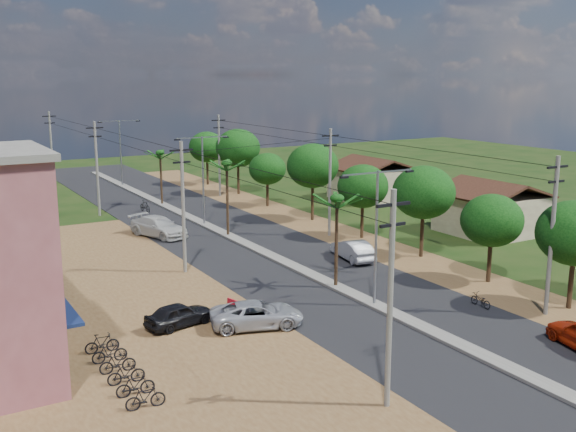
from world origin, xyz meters
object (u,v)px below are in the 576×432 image
Objects in this scene: car_parked_silver at (257,315)px; moto_rider_east at (481,301)px; car_white_far at (159,227)px; car_parked_dark at (179,315)px; car_silver_mid at (353,250)px; roadside_sign at (236,310)px; parked_scooter_row at (122,368)px.

moto_rider_east is (12.70, -3.75, -0.29)m from car_parked_silver.
car_parked_dark is at bearing -127.50° from car_white_far.
car_silver_mid is at bearing -80.56° from car_parked_dark.
roadside_sign is at bearing 36.50° from car_silver_mid.
car_silver_mid is at bearing -86.73° from moto_rider_east.
car_white_far reaches higher than moto_rider_east.
car_silver_mid reaches higher than parked_scooter_row.
car_white_far reaches higher than car_parked_silver.
car_parked_silver is 0.70× the size of parked_scooter_row.
car_parked_silver reaches higher than moto_rider_east.
car_silver_mid is 17.13m from car_white_far.
car_white_far is 3.72× the size of moto_rider_east.
car_parked_silver reaches higher than car_parked_dark.
car_parked_silver is 3.70× the size of roadside_sign.
car_silver_mid is at bearing -76.06° from car_white_far.
car_white_far reaches higher than roadside_sign.
moto_rider_east is at bearing -121.87° from car_parked_dark.
car_white_far is at bearing 67.94° from roadside_sign.
moto_rider_east is at bearing -3.48° from parked_scooter_row.
car_white_far is 21.10m from car_parked_dark.
roadside_sign is at bearing -119.00° from car_white_far.
car_silver_mid is 16.97m from car_parked_dark.
car_white_far is 22.55m from car_parked_silver.
car_parked_silver reaches higher than roadside_sign.
parked_scooter_row is (-20.78, 1.27, 0.10)m from moto_rider_east.
car_parked_silver is at bearing -15.23° from moto_rider_east.
car_parked_dark is at bearing 46.00° from parked_scooter_row.
car_white_far is at bearing -28.44° from car_parked_dark.
moto_rider_east is 0.21× the size of parked_scooter_row.
car_parked_silver is (-12.27, -8.34, -0.04)m from car_silver_mid.
car_white_far is 0.80× the size of parked_scooter_row.
roadside_sign reaches higher than moto_rider_east.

